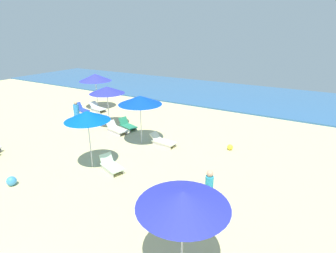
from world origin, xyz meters
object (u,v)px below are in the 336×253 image
object	(u,v)px
lounge_chair_6_0	(111,166)
umbrella_2	(95,77)
lounge_chair_3_0	(163,141)
lounge_chair_5_0	(116,129)
beachgoer_2	(209,190)
umbrella_1	(183,199)
beach_ball_2	(12,181)
umbrella_6	(87,116)
umbrella_5	(107,90)
lounge_chair_5_1	(127,125)
lounge_chair_2_1	(82,110)
beachgoer_0	(77,115)
umbrella_3	(140,100)
lounge_chair_2_0	(97,108)
beach_ball_0	(230,147)

from	to	relation	value
lounge_chair_6_0	umbrella_2	bearing A→B (deg)	66.77
lounge_chair_3_0	lounge_chair_5_0	bearing A→B (deg)	92.35
umbrella_2	beachgoer_2	xyz separation A→B (m)	(12.46, -7.35, -1.76)
umbrella_1	beach_ball_2	distance (m)	8.06
lounge_chair_3_0	beachgoer_2	distance (m)	5.75
umbrella_6	beachgoer_2	world-z (taller)	umbrella_6
umbrella_5	lounge_chair_5_1	distance (m)	2.54
umbrella_1	lounge_chair_3_0	world-z (taller)	umbrella_1
lounge_chair_2_1	lounge_chair_5_0	bearing A→B (deg)	-97.95
lounge_chair_6_0	beachgoer_0	xyz separation A→B (m)	(-5.83, 3.32, 0.53)
beachgoer_2	lounge_chair_5_1	bearing A→B (deg)	-13.26
lounge_chair_5_0	lounge_chair_5_1	xyz separation A→B (m)	(0.20, 0.82, 0.00)
umbrella_5	lounge_chair_5_1	world-z (taller)	umbrella_5
beachgoer_2	beachgoer_0	bearing A→B (deg)	0.86
lounge_chair_3_0	beachgoer_2	size ratio (longest dim) A/B	1.02
umbrella_5	umbrella_6	world-z (taller)	umbrella_6
umbrella_3	beachgoer_2	bearing A→B (deg)	-32.92
lounge_chair_5_0	beachgoer_0	world-z (taller)	beachgoer_0
umbrella_5	lounge_chair_6_0	size ratio (longest dim) A/B	1.95
lounge_chair_2_0	beachgoer_0	world-z (taller)	beachgoer_0
umbrella_2	lounge_chair_2_1	world-z (taller)	umbrella_2
umbrella_1	umbrella_6	size ratio (longest dim) A/B	0.91
lounge_chair_5_1	beachgoer_0	xyz separation A→B (m)	(-3.10, -1.23, 0.54)
lounge_chair_2_1	beach_ball_2	bearing A→B (deg)	-135.84
lounge_chair_5_1	beachgoer_0	distance (m)	3.38
lounge_chair_2_0	umbrella_6	bearing A→B (deg)	-127.79
lounge_chair_2_1	beach_ball_0	distance (m)	11.87
umbrella_2	lounge_chair_6_0	bearing A→B (deg)	-42.44
umbrella_5	lounge_chair_5_1	xyz separation A→B (m)	(1.30, 0.22, -2.18)
umbrella_6	beach_ball_0	world-z (taller)	umbrella_6
lounge_chair_2_0	lounge_chair_6_0	bearing A→B (deg)	-122.77
umbrella_1	lounge_chair_5_0	size ratio (longest dim) A/B	1.51
lounge_chair_5_0	beach_ball_2	xyz separation A→B (m)	(0.26, -6.68, -0.04)
umbrella_3	beachgoer_0	bearing A→B (deg)	178.61
lounge_chair_2_0	lounge_chair_3_0	world-z (taller)	lounge_chair_2_0
umbrella_5	lounge_chair_6_0	world-z (taller)	umbrella_5
umbrella_1	lounge_chair_2_0	bearing A→B (deg)	142.27
lounge_chair_5_0	lounge_chair_5_1	bearing A→B (deg)	-0.22
umbrella_1	lounge_chair_5_1	world-z (taller)	umbrella_1
lounge_chair_2_1	umbrella_3	xyz separation A→B (m)	(7.32, -2.41, 2.22)
umbrella_1	lounge_chair_6_0	xyz separation A→B (m)	(-5.13, 3.06, -1.98)
umbrella_6	beachgoer_0	bearing A→B (deg)	144.15
lounge_chair_5_0	lounge_chair_6_0	bearing A→B (deg)	-128.35
umbrella_1	lounge_chair_5_1	xyz separation A→B (m)	(-7.86, 7.62, -1.98)
umbrella_3	lounge_chair_3_0	size ratio (longest dim) A/B	1.77
lounge_chair_2_1	lounge_chair_5_1	distance (m)	5.34
beachgoer_2	lounge_chair_2_1	bearing A→B (deg)	-5.17
lounge_chair_2_0	lounge_chair_6_0	xyz separation A→B (m)	(7.17, -6.46, -0.02)
lounge_chair_2_0	lounge_chair_5_1	world-z (taller)	lounge_chair_2_0
lounge_chair_5_0	lounge_chair_6_0	distance (m)	4.75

